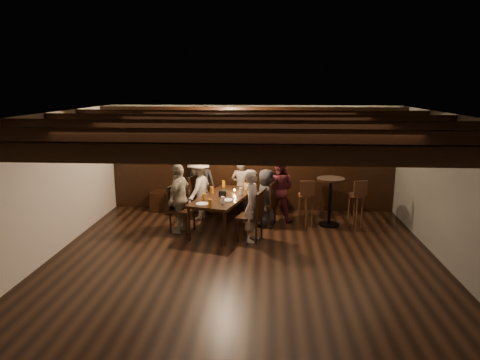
# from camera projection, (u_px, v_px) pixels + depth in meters

# --- Properties ---
(room) EXTENTS (7.00, 7.00, 7.00)m
(room) POSITION_uv_depth(u_px,v_px,m) (235.00, 175.00, 8.62)
(room) COLOR black
(room) RESTS_ON ground
(dining_table) EXTENTS (1.28, 1.98, 0.68)m
(dining_table) POSITION_uv_depth(u_px,v_px,m) (224.00, 199.00, 8.51)
(dining_table) COLOR black
(dining_table) RESTS_ON floor
(chair_left_near) EXTENTS (0.52, 0.52, 0.93)m
(chair_left_near) POSITION_uv_depth(u_px,v_px,m) (201.00, 206.00, 9.23)
(chair_left_near) COLOR black
(chair_left_near) RESTS_ON floor
(chair_left_far) EXTENTS (0.52, 0.52, 0.93)m
(chair_left_far) POSITION_uv_depth(u_px,v_px,m) (181.00, 218.00, 8.41)
(chair_left_far) COLOR black
(chair_left_far) RESTS_ON floor
(chair_right_near) EXTENTS (0.52, 0.52, 0.92)m
(chair_right_near) POSITION_uv_depth(u_px,v_px,m) (264.00, 212.00, 8.77)
(chair_right_near) COLOR black
(chair_right_near) RESTS_ON floor
(chair_right_far) EXTENTS (0.53, 0.53, 0.95)m
(chair_right_far) POSITION_uv_depth(u_px,v_px,m) (251.00, 225.00, 7.94)
(chair_right_far) COLOR black
(chair_right_far) RESTS_ON floor
(person_bench_left) EXTENTS (0.77, 0.61, 1.39)m
(person_bench_left) POSITION_uv_depth(u_px,v_px,m) (201.00, 183.00, 9.62)
(person_bench_left) COLOR black
(person_bench_left) RESTS_ON floor
(person_bench_centre) EXTENTS (0.52, 0.41, 1.25)m
(person_bench_centre) POSITION_uv_depth(u_px,v_px,m) (241.00, 187.00, 9.48)
(person_bench_centre) COLOR gray
(person_bench_centre) RESTS_ON floor
(person_bench_right) EXTENTS (0.79, 0.68, 1.38)m
(person_bench_right) POSITION_uv_depth(u_px,v_px,m) (279.00, 189.00, 9.04)
(person_bench_right) COLOR #5A1E28
(person_bench_right) RESTS_ON floor
(person_left_near) EXTENTS (0.71, 0.96, 1.33)m
(person_left_near) POSITION_uv_depth(u_px,v_px,m) (199.00, 189.00, 9.16)
(person_left_near) COLOR #9F9686
(person_left_near) RESTS_ON floor
(person_left_far) EXTENTS (0.54, 0.86, 1.37)m
(person_left_far) POSITION_uv_depth(u_px,v_px,m) (179.00, 198.00, 8.33)
(person_left_far) COLOR gray
(person_left_far) RESTS_ON floor
(person_right_near) EXTENTS (0.52, 0.66, 1.19)m
(person_right_near) POSITION_uv_depth(u_px,v_px,m) (266.00, 198.00, 8.69)
(person_right_near) COLOR #262629
(person_right_near) RESTS_ON floor
(person_right_far) EXTENTS (0.44, 0.56, 1.34)m
(person_right_far) POSITION_uv_depth(u_px,v_px,m) (253.00, 206.00, 7.85)
(person_right_far) COLOR #AA9D90
(person_right_far) RESTS_ON floor
(pint_a) EXTENTS (0.07, 0.07, 0.14)m
(pint_a) POSITION_uv_depth(u_px,v_px,m) (223.00, 184.00, 9.22)
(pint_a) COLOR #BF7219
(pint_a) RESTS_ON dining_table
(pint_b) EXTENTS (0.07, 0.07, 0.14)m
(pint_b) POSITION_uv_depth(u_px,v_px,m) (246.00, 186.00, 9.00)
(pint_b) COLOR #BF7219
(pint_b) RESTS_ON dining_table
(pint_c) EXTENTS (0.07, 0.07, 0.14)m
(pint_c) POSITION_uv_depth(u_px,v_px,m) (212.00, 190.00, 8.67)
(pint_c) COLOR #BF7219
(pint_c) RESTS_ON dining_table
(pint_d) EXTENTS (0.07, 0.07, 0.14)m
(pint_d) POSITION_uv_depth(u_px,v_px,m) (241.00, 191.00, 8.57)
(pint_d) COLOR silver
(pint_d) RESTS_ON dining_table
(pint_e) EXTENTS (0.07, 0.07, 0.14)m
(pint_e) POSITION_uv_depth(u_px,v_px,m) (204.00, 197.00, 8.14)
(pint_e) COLOR #BF7219
(pint_e) RESTS_ON dining_table
(pint_f) EXTENTS (0.07, 0.07, 0.14)m
(pint_f) POSITION_uv_depth(u_px,v_px,m) (223.00, 200.00, 7.91)
(pint_f) COLOR silver
(pint_f) RESTS_ON dining_table
(pint_g) EXTENTS (0.07, 0.07, 0.14)m
(pint_g) POSITION_uv_depth(u_px,v_px,m) (210.00, 203.00, 7.73)
(pint_g) COLOR #BF7219
(pint_g) RESTS_ON dining_table
(plate_near) EXTENTS (0.24, 0.24, 0.01)m
(plate_near) POSITION_uv_depth(u_px,v_px,m) (202.00, 204.00, 7.90)
(plate_near) COLOR white
(plate_near) RESTS_ON dining_table
(plate_far) EXTENTS (0.24, 0.24, 0.01)m
(plate_far) POSITION_uv_depth(u_px,v_px,m) (227.00, 200.00, 8.16)
(plate_far) COLOR white
(plate_far) RESTS_ON dining_table
(condiment_caddy) EXTENTS (0.15, 0.10, 0.12)m
(condiment_caddy) POSITION_uv_depth(u_px,v_px,m) (223.00, 194.00, 8.44)
(condiment_caddy) COLOR black
(condiment_caddy) RESTS_ON dining_table
(candle) EXTENTS (0.05, 0.05, 0.05)m
(candle) POSITION_uv_depth(u_px,v_px,m) (234.00, 192.00, 8.73)
(candle) COLOR beige
(candle) RESTS_ON dining_table
(high_top_table) EXTENTS (0.56, 0.56, 1.00)m
(high_top_table) POSITION_uv_depth(u_px,v_px,m) (330.00, 194.00, 8.72)
(high_top_table) COLOR black
(high_top_table) RESTS_ON floor
(bar_stool_left) EXTENTS (0.32, 0.33, 1.01)m
(bar_stool_left) POSITION_uv_depth(u_px,v_px,m) (306.00, 210.00, 8.61)
(bar_stool_left) COLOR #361D11
(bar_stool_left) RESTS_ON floor
(bar_stool_right) EXTENTS (0.34, 0.36, 1.01)m
(bar_stool_right) POSITION_uv_depth(u_px,v_px,m) (356.00, 210.00, 8.60)
(bar_stool_right) COLOR #361D11
(bar_stool_right) RESTS_ON floor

